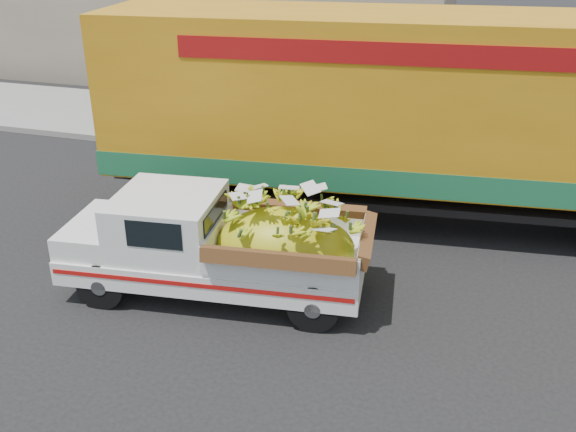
% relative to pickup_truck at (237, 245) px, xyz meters
% --- Properties ---
extents(ground, '(100.00, 100.00, 0.00)m').
position_rel_pickup_truck_xyz_m(ground, '(0.88, -0.13, -0.84)').
color(ground, black).
rests_on(ground, ground).
extents(curb, '(60.00, 0.25, 0.15)m').
position_rel_pickup_truck_xyz_m(curb, '(0.88, 5.95, -0.77)').
color(curb, gray).
rests_on(curb, ground).
extents(sidewalk, '(60.00, 4.00, 0.14)m').
position_rel_pickup_truck_xyz_m(sidewalk, '(0.88, 8.05, -0.77)').
color(sidewalk, gray).
rests_on(sidewalk, ground).
extents(building_left, '(18.00, 6.00, 5.00)m').
position_rel_pickup_truck_xyz_m(building_left, '(-7.12, 13.95, 1.66)').
color(building_left, gray).
rests_on(building_left, ground).
extents(pickup_truck, '(4.64, 2.13, 1.57)m').
position_rel_pickup_truck_xyz_m(pickup_truck, '(0.00, 0.00, 0.00)').
color(pickup_truck, black).
rests_on(pickup_truck, ground).
extents(semi_trailer, '(12.04, 3.78, 3.80)m').
position_rel_pickup_truck_xyz_m(semi_trailer, '(2.43, 3.50, 1.28)').
color(semi_trailer, black).
rests_on(semi_trailer, ground).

